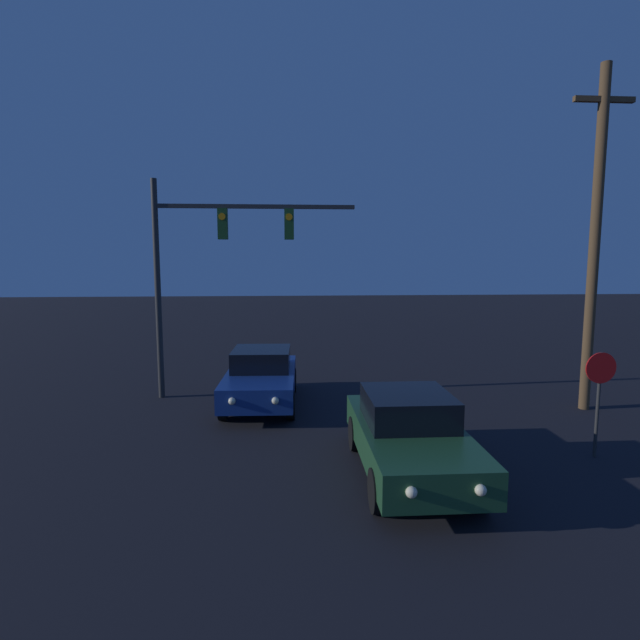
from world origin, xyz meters
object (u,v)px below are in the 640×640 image
at_px(car_near, 409,434).
at_px(car_far, 261,377).
at_px(traffic_signal_mast, 209,253).
at_px(utility_pole, 595,237).
at_px(stop_sign, 599,385).

bearing_deg(car_near, car_far, -57.94).
distance_m(car_near, car_far, 5.85).
distance_m(traffic_signal_mast, utility_pole, 10.81).
bearing_deg(car_far, stop_sign, 150.72).
bearing_deg(car_near, stop_sign, -171.98).
height_order(car_far, stop_sign, stop_sign).
bearing_deg(stop_sign, traffic_signal_mast, 148.56).
bearing_deg(utility_pole, car_near, -146.98).
bearing_deg(car_near, traffic_signal_mast, -51.72).
bearing_deg(traffic_signal_mast, utility_pole, -10.85).
xyz_separation_m(car_near, traffic_signal_mast, (-4.62, 5.93, 3.56)).
distance_m(car_far, traffic_signal_mast, 3.99).
xyz_separation_m(car_far, stop_sign, (7.24, -4.42, 0.75)).
distance_m(car_near, stop_sign, 4.27).
distance_m(car_far, stop_sign, 8.52).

